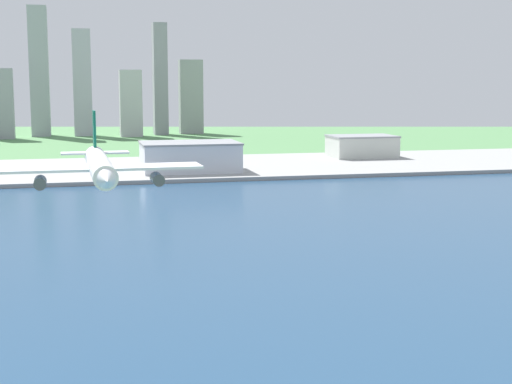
{
  "coord_description": "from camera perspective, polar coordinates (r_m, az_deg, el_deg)",
  "views": [
    {
      "loc": [
        -38.29,
        -20.77,
        59.01
      ],
      "look_at": [
        10.34,
        184.11,
        28.54
      ],
      "focal_mm": 53.99,
      "sensor_mm": 36.0,
      "label": 1
    }
  ],
  "objects": [
    {
      "name": "industrial_pier",
      "position": [
        515.45,
        -9.01,
        1.7
      ],
      "size": [
        840.0,
        140.0,
        2.5
      ],
      "primitive_type": "cube",
      "color": "#989997",
      "rests_on": "ground"
    },
    {
      "name": "ground_plane",
      "position": [
        328.39,
        -6.44,
        -2.17
      ],
      "size": [
        2400.0,
        2400.0,
        0.0
      ],
      "primitive_type": "plane",
      "color": "#51854F"
    },
    {
      "name": "distant_skyline",
      "position": [
        850.57,
        -13.9,
        7.37
      ],
      "size": [
        308.5,
        72.28,
        137.46
      ],
      "color": "gray",
      "rests_on": "ground"
    },
    {
      "name": "water_bay",
      "position": [
        270.07,
        -4.89,
        -4.4
      ],
      "size": [
        840.0,
        360.0,
        0.15
      ],
      "primitive_type": "cube",
      "color": "navy",
      "rests_on": "ground"
    },
    {
      "name": "airplane_landing",
      "position": [
        147.06,
        -11.51,
        1.85
      ],
      "size": [
        39.05,
        43.94,
        13.76
      ],
      "color": "white"
    },
    {
      "name": "warehouse_annex",
      "position": [
        581.23,
        7.85,
        3.38
      ],
      "size": [
        48.05,
        33.73,
        16.26
      ],
      "color": "silver",
      "rests_on": "industrial_pier"
    },
    {
      "name": "warehouse_main",
      "position": [
        487.13,
        -4.92,
        2.64
      ],
      "size": [
        61.2,
        40.43,
        18.45
      ],
      "color": "silver",
      "rests_on": "industrial_pier"
    }
  ]
}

